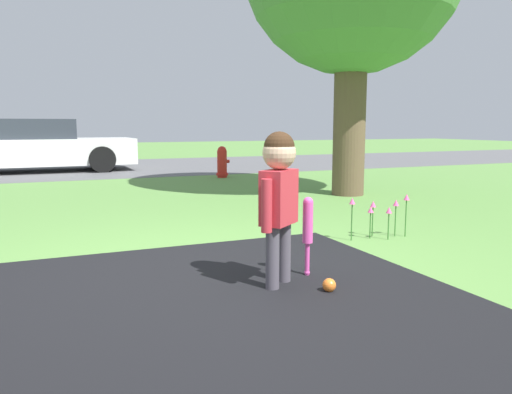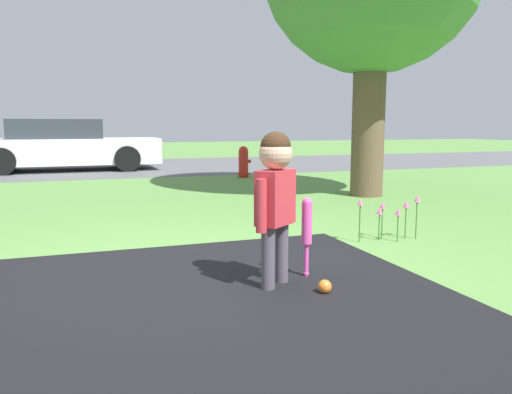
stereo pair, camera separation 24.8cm
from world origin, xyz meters
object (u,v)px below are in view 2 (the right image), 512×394
Objects in this scene: child at (275,187)px; baseball_bat at (307,226)px; sports_ball at (325,287)px; parked_car at (64,146)px; fire_hydrant at (243,162)px.

child is 1.81× the size of baseball_bat.
baseball_bat is at bearing 83.44° from sports_ball.
baseball_bat is 0.13× the size of parked_car.
sports_ball is (-0.04, -0.39, -0.34)m from baseball_bat.
child is at bearing -106.35° from fire_hydrant.
parked_car reaches higher than fire_hydrant.
fire_hydrant reaches higher than sports_ball.
child is 7.41m from fire_hydrant.
parked_car is (-1.61, 10.13, -0.10)m from child.
sports_ball is 7.60m from fire_hydrant.
baseball_bat is (0.30, 0.12, -0.31)m from child.
sports_ball is 0.14× the size of fire_hydrant.
fire_hydrant is (2.08, 7.11, -0.37)m from child.
sports_ball is at bearing -84.35° from child.
baseball_bat is 0.88× the size of fire_hydrant.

